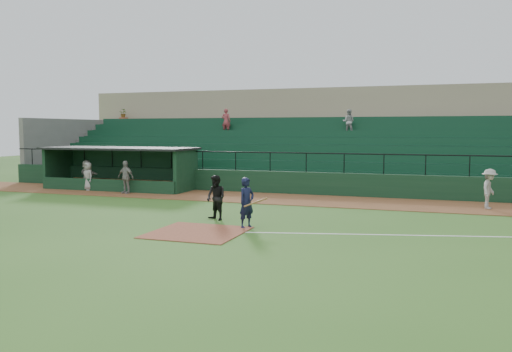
% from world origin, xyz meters
% --- Properties ---
extents(ground, '(90.00, 90.00, 0.00)m').
position_xyz_m(ground, '(0.00, 0.00, 0.00)').
color(ground, '#305B1D').
rests_on(ground, ground).
extents(warning_track, '(40.00, 4.00, 0.03)m').
position_xyz_m(warning_track, '(0.00, 8.00, 0.01)').
color(warning_track, brown).
rests_on(warning_track, ground).
extents(home_plate_dirt, '(3.00, 3.00, 0.03)m').
position_xyz_m(home_plate_dirt, '(0.00, -1.00, 0.01)').
color(home_plate_dirt, brown).
rests_on(home_plate_dirt, ground).
extents(foul_line, '(17.49, 4.44, 0.01)m').
position_xyz_m(foul_line, '(8.00, 1.20, 0.01)').
color(foul_line, white).
rests_on(foul_line, ground).
extents(stadium_structure, '(38.00, 13.08, 6.40)m').
position_xyz_m(stadium_structure, '(-0.00, 16.46, 2.30)').
color(stadium_structure, '#10321C').
rests_on(stadium_structure, ground).
extents(dugout, '(8.90, 3.20, 2.42)m').
position_xyz_m(dugout, '(-9.75, 9.56, 1.33)').
color(dugout, '#10321C').
rests_on(dugout, ground).
extents(batter_at_plate, '(1.13, 0.77, 1.78)m').
position_xyz_m(batter_at_plate, '(1.27, 0.36, 0.89)').
color(batter_at_plate, black).
rests_on(batter_at_plate, ground).
extents(umpire, '(1.04, 0.95, 1.72)m').
position_xyz_m(umpire, '(-0.38, 1.47, 0.86)').
color(umpire, black).
rests_on(umpire, ground).
extents(runner, '(0.95, 1.26, 1.73)m').
position_xyz_m(runner, '(9.68, 7.73, 0.90)').
color(runner, '#A49F9A').
rests_on(runner, warning_track).
extents(dugout_player_a, '(1.08, 0.59, 1.75)m').
position_xyz_m(dugout_player_a, '(-8.17, 7.29, 0.90)').
color(dugout_player_a, gray).
rests_on(dugout_player_a, warning_track).
extents(dugout_player_b, '(0.92, 0.79, 1.59)m').
position_xyz_m(dugout_player_b, '(-10.95, 7.83, 0.82)').
color(dugout_player_b, '#9F9A94').
rests_on(dugout_player_b, warning_track).
extents(dugout_player_c, '(1.63, 1.07, 1.69)m').
position_xyz_m(dugout_player_c, '(-11.33, 8.21, 0.87)').
color(dugout_player_c, '#9E9A94').
rests_on(dugout_player_c, warning_track).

